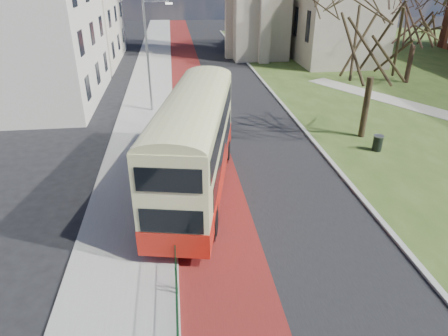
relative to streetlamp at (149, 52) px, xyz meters
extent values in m
plane|color=black|center=(4.35, -18.00, -4.59)|extent=(160.00, 160.00, 0.00)
cube|color=black|center=(5.85, 2.00, -4.59)|extent=(9.00, 120.00, 0.01)
cube|color=#591414|center=(3.15, 2.00, -4.59)|extent=(3.40, 120.00, 0.01)
cube|color=gray|center=(-0.65, 2.00, -4.53)|extent=(4.00, 120.00, 0.12)
cube|color=#999993|center=(1.35, 2.00, -4.53)|extent=(0.25, 120.00, 0.13)
cube|color=#999993|center=(10.45, 4.00, -4.53)|extent=(0.25, 80.00, 0.13)
cylinder|color=#0D3C1F|center=(1.40, -14.00, -3.49)|extent=(0.04, 24.00, 0.04)
cylinder|color=#0D3C1F|center=(1.40, -14.00, -4.44)|extent=(0.04, 24.00, 0.04)
cube|color=gray|center=(20.85, 20.00, -0.09)|extent=(9.00, 18.00, 9.00)
cube|color=beige|center=(-9.65, 4.00, 1.66)|extent=(10.00, 14.00, 12.50)
cube|color=#BAB29D|center=(-9.65, 20.00, 0.91)|extent=(10.00, 16.00, 11.00)
cylinder|color=gray|center=(-0.15, 0.00, -0.47)|extent=(0.16, 0.16, 8.00)
cylinder|color=gray|center=(0.75, 0.00, 3.43)|extent=(1.80, 0.10, 0.10)
cube|color=silver|center=(1.65, 0.00, 3.28)|extent=(0.50, 0.18, 0.12)
cube|color=red|center=(2.52, -13.12, -3.52)|extent=(5.01, 11.91, 1.06)
cube|color=beige|center=(2.52, -13.12, -1.46)|extent=(4.98, 11.85, 3.06)
cube|color=black|center=(1.28, -12.54, -2.41)|extent=(2.01, 9.33, 1.00)
cube|color=black|center=(3.88, -13.08, -2.41)|extent=(2.01, 9.33, 1.00)
cube|color=black|center=(1.22, -12.85, -0.83)|extent=(2.20, 10.24, 0.95)
cube|color=black|center=(3.81, -13.39, -0.83)|extent=(2.20, 10.24, 0.95)
cube|color=black|center=(3.70, -7.47, -2.41)|extent=(2.33, 0.56, 1.11)
cube|color=black|center=(3.70, -7.47, -0.83)|extent=(2.33, 0.56, 0.95)
cube|color=orange|center=(3.70, -7.47, -0.23)|extent=(1.86, 0.48, 0.32)
cylinder|color=black|center=(2.13, -9.01, -4.05)|extent=(0.53, 1.14, 1.10)
cylinder|color=black|center=(4.53, -9.51, -4.05)|extent=(0.53, 1.14, 1.10)
cylinder|color=black|center=(0.60, -16.28, -4.05)|extent=(0.53, 1.14, 1.10)
cylinder|color=black|center=(3.00, -16.78, -4.05)|extent=(0.53, 1.14, 1.10)
cylinder|color=#2F2617|center=(13.90, -7.14, -2.58)|extent=(0.51, 0.51, 3.95)
cylinder|color=#312018|center=(24.32, 5.73, -2.79)|extent=(0.52, 0.52, 3.52)
cylinder|color=black|center=(13.84, -9.48, -4.09)|extent=(0.67, 0.67, 0.92)
cylinder|color=gray|center=(13.84, -9.48, -3.60)|extent=(0.71, 0.71, 0.06)
camera|label=1|loc=(1.70, -30.58, 5.47)|focal=32.00mm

